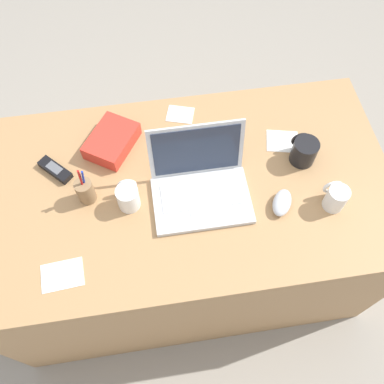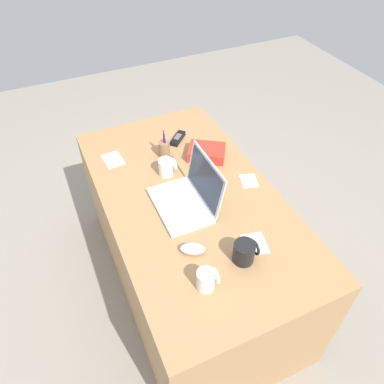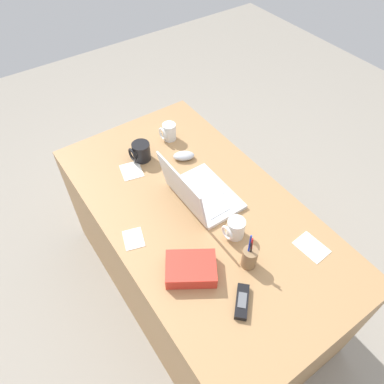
% 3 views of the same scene
% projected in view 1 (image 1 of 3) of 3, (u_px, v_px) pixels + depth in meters
% --- Properties ---
extents(ground_plane, '(6.00, 6.00, 0.00)m').
position_uv_depth(ground_plane, '(187.00, 258.00, 2.10)').
color(ground_plane, gray).
extents(desk, '(1.48, 0.81, 0.72)m').
position_uv_depth(desk, '(186.00, 228.00, 1.79)').
color(desk, '#A87C4F').
rests_on(desk, ground).
extents(laptop, '(0.33, 0.26, 0.23)m').
position_uv_depth(laptop, '(200.00, 184.00, 1.42)').
color(laptop, silver).
rests_on(laptop, desk).
extents(computer_mouse, '(0.10, 0.12, 0.04)m').
position_uv_depth(computer_mouse, '(282.00, 203.00, 1.42)').
color(computer_mouse, silver).
rests_on(computer_mouse, desk).
extents(coffee_mug_white, '(0.09, 0.10, 0.09)m').
position_uv_depth(coffee_mug_white, '(304.00, 151.00, 1.49)').
color(coffee_mug_white, black).
rests_on(coffee_mug_white, desk).
extents(coffee_mug_tall, '(0.08, 0.09, 0.09)m').
position_uv_depth(coffee_mug_tall, '(128.00, 197.00, 1.40)').
color(coffee_mug_tall, white).
rests_on(coffee_mug_tall, desk).
extents(coffee_mug_spare, '(0.07, 0.08, 0.09)m').
position_uv_depth(coffee_mug_spare, '(336.00, 197.00, 1.40)').
color(coffee_mug_spare, white).
rests_on(coffee_mug_spare, desk).
extents(cordless_phone, '(0.12, 0.12, 0.03)m').
position_uv_depth(cordless_phone, '(55.00, 170.00, 1.49)').
color(cordless_phone, black).
rests_on(cordless_phone, desk).
extents(pen_holder, '(0.06, 0.06, 0.17)m').
position_uv_depth(pen_holder, '(85.00, 191.00, 1.40)').
color(pen_holder, olive).
rests_on(pen_holder, desk).
extents(snack_bag, '(0.22, 0.24, 0.06)m').
position_uv_depth(snack_bag, '(112.00, 141.00, 1.53)').
color(snack_bag, red).
rests_on(snack_bag, desk).
extents(paper_note_near_laptop, '(0.14, 0.12, 0.00)m').
position_uv_depth(paper_note_near_laptop, '(282.00, 141.00, 1.57)').
color(paper_note_near_laptop, white).
rests_on(paper_note_near_laptop, desk).
extents(paper_note_left, '(0.14, 0.10, 0.00)m').
position_uv_depth(paper_note_left, '(62.00, 275.00, 1.31)').
color(paper_note_left, white).
rests_on(paper_note_left, desk).
extents(paper_note_right, '(0.12, 0.11, 0.00)m').
position_uv_depth(paper_note_right, '(180.00, 114.00, 1.63)').
color(paper_note_right, white).
rests_on(paper_note_right, desk).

